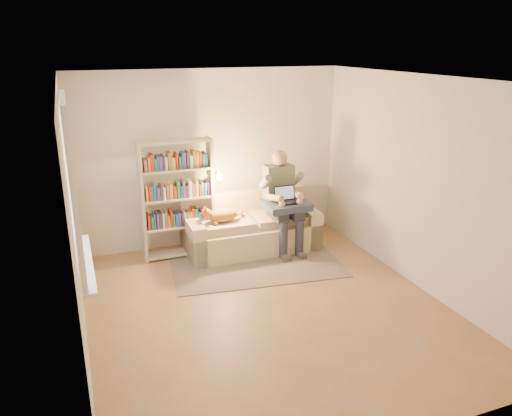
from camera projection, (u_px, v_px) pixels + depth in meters
name	position (u px, v px, depth m)	size (l,w,h in m)	color
floor	(267.00, 308.00, 5.82)	(4.50, 4.50, 0.00)	#946643
ceiling	(269.00, 79.00, 4.99)	(4.00, 4.50, 0.02)	white
wall_left	(73.00, 225.00, 4.73)	(0.02, 4.50, 2.60)	silver
wall_right	(420.00, 184.00, 6.08)	(0.02, 4.50, 2.60)	silver
wall_back	(211.00, 159.00, 7.40)	(4.00, 0.02, 2.60)	silver
wall_front	(392.00, 296.00, 3.41)	(4.00, 0.02, 2.60)	silver
window	(77.00, 211.00, 4.90)	(0.12, 1.52, 1.69)	white
sofa	(250.00, 230.00, 7.41)	(1.94, 0.89, 0.82)	beige
person	(282.00, 196.00, 7.26)	(0.42, 0.68, 1.47)	slate
cat	(221.00, 215.00, 7.04)	(0.65, 0.23, 0.24)	orange
blanket	(288.00, 205.00, 7.16)	(0.62, 0.51, 0.09)	#2D374F
laptop	(287.00, 198.00, 7.14)	(0.31, 0.27, 0.27)	black
bookshelf	(177.00, 193.00, 6.96)	(1.12, 0.31, 1.70)	beige
rug	(256.00, 264.00, 6.94)	(2.31, 1.36, 0.01)	#7C685A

